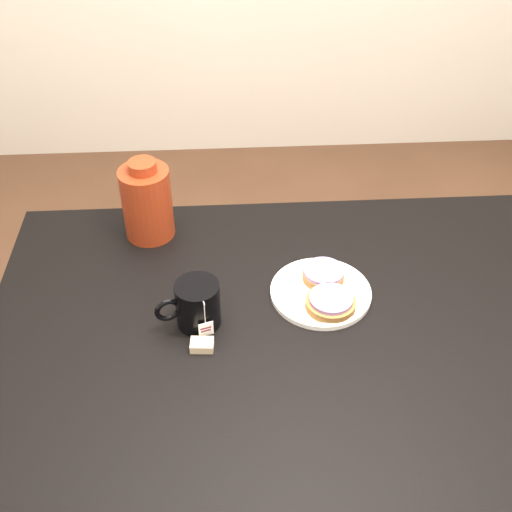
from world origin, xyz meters
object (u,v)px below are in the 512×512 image
bagel_back (324,274)px  bagel_package (147,202)px  table (328,359)px  mug (197,304)px  teabag_pouch (202,345)px  bagel_front (331,302)px  plate (321,292)px

bagel_back → bagel_package: 0.44m
table → mug: size_ratio=9.84×
teabag_pouch → bagel_package: bearing=108.4°
table → bagel_front: bearing=84.1°
table → mug: bearing=171.1°
table → bagel_back: bearing=88.7°
plate → teabag_pouch: bearing=-151.3°
table → bagel_package: size_ratio=7.08×
bagel_front → table: bearing=-95.9°
teabag_pouch → bagel_package: bagel_package is taller
bagel_front → mug: 0.28m
bagel_back → bagel_front: 0.09m
bagel_front → teabag_pouch: bearing=-161.5°
bagel_back → teabag_pouch: size_ratio=2.77×
bagel_package → bagel_front: bearing=-36.3°
plate → bagel_back: bearing=74.6°
bagel_front → bagel_package: bagel_package is taller
table → mug: mug is taller
plate → bagel_package: bagel_package is taller
bagel_front → bagel_package: size_ratio=0.57×
bagel_back → mug: mug is taller
table → teabag_pouch: (-0.26, -0.03, 0.09)m
mug → plate: bearing=-3.2°
table → mug: (-0.27, 0.04, 0.13)m
bagel_back → bagel_package: bearing=152.6°
teabag_pouch → mug: bearing=96.9°
plate → bagel_front: size_ratio=1.89×
bagel_front → mug: size_ratio=0.80×
teabag_pouch → table: bearing=6.5°
mug → teabag_pouch: (0.01, -0.07, -0.04)m
bagel_package → teabag_pouch: bearing=-71.6°
bagel_back → plate: bearing=-105.4°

